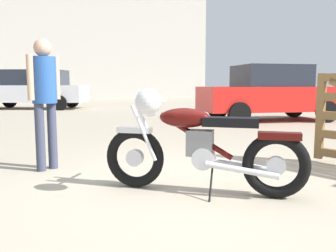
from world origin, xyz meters
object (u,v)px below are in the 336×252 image
Objects in this scene: white_estate_far at (30,88)px; silver_sedan_mid at (270,93)px; bystander at (44,91)px; vintage_motorcycle at (196,145)px.

white_estate_far is 10.65m from silver_sedan_mid.
vintage_motorcycle is at bearing 8.10° from bystander.
white_estate_far is at bearing -47.46° from vintage_motorcycle.
silver_sedan_mid is (3.93, 6.61, 0.34)m from vintage_motorcycle.
bystander is 0.39× the size of silver_sedan_mid.
white_estate_far reaches higher than vintage_motorcycle.
white_estate_far is at bearing -40.76° from silver_sedan_mid.
bystander is 0.34× the size of white_estate_far.
vintage_motorcycle is 2.15m from bystander.
silver_sedan_mid is (8.35, -6.61, -0.10)m from white_estate_far.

